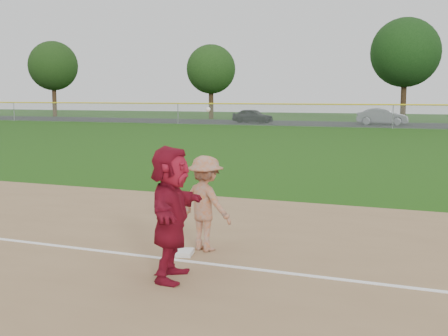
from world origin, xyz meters
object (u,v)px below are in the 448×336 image
at_px(base_runner, 171,213).
at_px(car_left, 253,116).
at_px(first_base, 182,252).
at_px(car_mid, 382,116).

height_order(base_runner, car_left, base_runner).
xyz_separation_m(first_base, car_left, (-14.02, 45.36, 0.66)).
xyz_separation_m(first_base, car_mid, (-1.49, 46.42, 0.72)).
relative_size(first_base, base_runner, 0.19).
xyz_separation_m(base_runner, car_mid, (-1.91, 47.63, -0.24)).
height_order(first_base, car_left, car_left).
relative_size(first_base, car_mid, 0.08).
relative_size(base_runner, car_mid, 0.43).
height_order(base_runner, car_mid, base_runner).
xyz_separation_m(car_left, car_mid, (12.53, 1.06, 0.07)).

